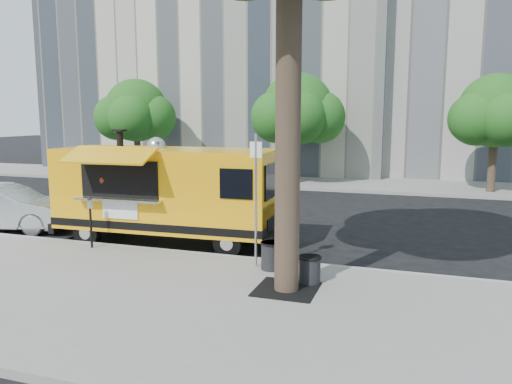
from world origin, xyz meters
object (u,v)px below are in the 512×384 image
Objects in this scene: far_tree_c at (496,111)px; trash_bin_left at (310,269)px; far_tree_b at (298,109)px; food_truck at (165,191)px; trash_bin_right at (272,255)px; sign_post at (256,193)px; parking_meter at (90,216)px; far_tree_a at (136,111)px; sedan at (5,208)px.

far_tree_c reaches higher than trash_bin_left.
trash_bin_left is (3.95, -14.97, -3.38)m from far_tree_b.
food_truck is at bearing -93.02° from far_tree_b.
trash_bin_left is at bearing -32.79° from trash_bin_right.
far_tree_b is at bearing 100.15° from sign_post.
trash_bin_right is at bearing 147.21° from trash_bin_left.
far_tree_b is 15.01m from trash_bin_right.
far_tree_b is 15.85m from trash_bin_left.
parking_meter is at bearing -128.66° from far_tree_c.
far_tree_a is 15.59m from parking_meter.
trash_bin_left is (4.61, -2.44, -1.02)m from food_truck.
sedan is (-15.15, -12.40, -3.01)m from far_tree_c.
far_tree_a reaches higher than food_truck.
far_tree_a is 18.00m from far_tree_c.
far_tree_b reaches higher than food_truck.
far_tree_b is (9.00, 0.40, 0.06)m from far_tree_a.
trash_bin_right is at bearing -10.92° from sign_post.
trash_bin_right is (9.10, -1.63, -0.23)m from sedan.
sign_post reaches higher than food_truck.
sedan is (-4.15, 1.35, -0.27)m from parking_meter.
far_tree_a is 19.77m from trash_bin_left.
food_truck is 10.38× the size of trash_bin_right.
far_tree_b is 9.01m from far_tree_c.
far_tree_a is at bearing -179.68° from far_tree_c.
parking_meter is (7.00, -13.65, -2.79)m from far_tree_a.
far_tree_c is 15.75m from food_truck.
far_tree_b is 12.77m from food_truck.
food_truck is at bearing 48.63° from parking_meter.
trash_bin_right reaches higher than trash_bin_left.
parking_meter is at bearing 171.20° from trash_bin_left.
far_tree_a is 1.25× the size of sedan.
sign_post is 4.83× the size of trash_bin_right.
sign_post is (-6.45, -13.95, -1.87)m from far_tree_c.
sign_post is 2.10m from trash_bin_left.
food_truck reaches higher than trash_bin_right.
far_tree_a is 1.03× the size of far_tree_c.
trash_bin_right is at bearing -49.37° from far_tree_a.
sign_post reaches higher than trash_bin_left.
sign_post is at bearing -30.46° from food_truck.
food_truck is at bearing -128.31° from far_tree_c.
far_tree_a is 8.63× the size of trash_bin_right.
far_tree_b is at bearing 101.63° from trash_bin_right.
parking_meter is 4.37m from sedan.
sedan reaches higher than trash_bin_left.
far_tree_b is 4.12× the size of parking_meter.
far_tree_a is 18.14m from sign_post.
trash_bin_left is (10.10, -2.27, -0.25)m from sedan.
food_truck is (-0.66, -12.53, -2.36)m from far_tree_b.
food_truck is at bearing 152.10° from trash_bin_left.
far_tree_a reaches higher than sign_post.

